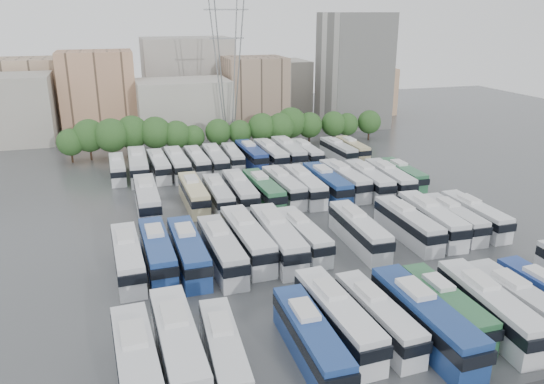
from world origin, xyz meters
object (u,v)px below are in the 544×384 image
object	(u,v)px
bus_r1_s0	(128,257)
bus_r1_s3	(221,249)
bus_r0_s5	(337,317)
bus_r0_s7	(424,318)
bus_r1_s4	(247,238)
bus_r1_s10	(408,224)
bus_r0_s4	(311,339)
bus_r3_s7	(251,155)
bus_r0_s1	(178,346)
bus_r0_s2	(224,352)
bus_r1_s5	(277,238)
bus_r2_s11	(368,180)
bus_r3_s13	(352,149)
bus_r2_s5	(240,191)
bus_r3_s1	(138,165)
electricity_pylon	(227,51)
bus_r1_s8	(359,230)
apartment_tower	(354,70)
bus_r1_s2	(188,251)
bus_r3_s10	(306,153)
bus_r2_s3	(194,194)
bus_r1_s12	(453,218)
bus_r2_s9	(327,183)
bus_r1_s11	(431,219)
bus_r2_s7	(283,186)
bus_r3_s3	(177,163)
bus_r2_s8	(305,185)
bus_r2_s4	(218,195)
bus_r1_s6	(303,235)
bus_r3_s6	(233,157)
bus_r2_s6	(263,190)
bus_r2_s1	(147,199)
bus_r0_s8	(446,306)
bus_r1_s13	(475,215)
bus_r3_s5	(215,160)
bus_r0_s0	(138,368)
bus_r2_s13	(403,175)
bus_r3_s0	(117,168)
bus_r3_s4	(197,161)
bus_r0_s6	(378,316)
bus_r3_s8	(271,155)
bus_r2_s12	(389,179)
bus_r3_s9	(288,152)
bus_r3_s2	(159,165)
bus_r0_s9	(489,307)
bus_r3_s12	(338,150)

from	to	relation	value
bus_r1_s0	bus_r1_s3	xyz separation A→B (m)	(9.74, -1.15, 0.08)
bus_r0_s5	bus_r0_s7	distance (m)	7.23
bus_r1_s4	bus_r1_s10	xyz separation A→B (m)	(19.79, -1.06, -0.14)
bus_r0_s4	bus_r1_s3	size ratio (longest dim) A/B	0.94
bus_r0_s4	bus_r3_s7	world-z (taller)	bus_r3_s7
bus_r0_s1	bus_r0_s2	bearing A→B (deg)	-24.33
bus_r1_s5	bus_r2_s11	bearing A→B (deg)	40.84
bus_r1_s10	bus_r3_s13	xyz separation A→B (m)	(9.77, 36.46, -0.23)
bus_r2_s5	bus_r3_s1	distance (m)	21.85
electricity_pylon	bus_r1_s8	size ratio (longest dim) A/B	2.69
apartment_tower	bus_r1_s2	world-z (taller)	apartment_tower
bus_r3_s10	bus_r1_s10	bearing A→B (deg)	-90.94
bus_r2_s3	bus_r2_s5	distance (m)	6.57
bus_r0_s4	bus_r1_s12	xyz separation A→B (m)	(26.38, 19.10, -0.12)
bus_r2_s9	bus_r1_s11	bearing A→B (deg)	-68.72
bus_r2_s7	bus_r3_s3	xyz separation A→B (m)	(-13.34, 16.75, 0.04)
bus_r1_s3	bus_r2_s8	distance (m)	24.56
bus_r2_s4	bus_r2_s9	world-z (taller)	bus_r2_s9
bus_r1_s6	bus_r2_s7	bearing A→B (deg)	76.28
bus_r0_s2	bus_r3_s1	size ratio (longest dim) A/B	0.85
apartment_tower	bus_r3_s6	distance (m)	45.94
bus_r2_s11	bus_r2_s6	bearing A→B (deg)	-179.02
bus_r1_s8	bus_r2_s1	distance (m)	29.32
bus_r0_s8	bus_r1_s0	size ratio (longest dim) A/B	0.92
bus_r2_s8	bus_r3_s3	size ratio (longest dim) A/B	0.99
bus_r1_s8	bus_r1_s13	world-z (taller)	bus_r1_s8
apartment_tower	bus_r3_s5	size ratio (longest dim) A/B	2.10
bus_r0_s0	bus_r1_s3	distance (m)	20.53
bus_r2_s3	bus_r1_s2	bearing A→B (deg)	-101.51
bus_r1_s10	bus_r2_s4	size ratio (longest dim) A/B	1.06
apartment_tower	bus_r2_s13	size ratio (longest dim) A/B	2.28
bus_r1_s2	bus_r1_s4	distance (m)	6.88
bus_r0_s1	bus_r0_s7	world-z (taller)	bus_r0_s7
bus_r1_s10	bus_r3_s0	distance (m)	48.60
bus_r3_s4	bus_r3_s7	size ratio (longest dim) A/B	0.96
bus_r0_s6	bus_r1_s11	bearing A→B (deg)	43.81
bus_r1_s10	bus_r1_s11	xyz separation A→B (m)	(3.50, 0.37, 0.06)
bus_r1_s6	bus_r3_s8	distance (m)	35.73
bus_r2_s5	bus_r2_s13	distance (m)	26.68
bus_r2_s9	bus_r2_s12	world-z (taller)	bus_r2_s9
bus_r1_s0	bus_r3_s7	size ratio (longest dim) A/B	1.00
bus_r3_s9	bus_r3_s2	bearing A→B (deg)	-176.33
bus_r0_s9	bus_r3_s5	world-z (taller)	bus_r0_s9
bus_r3_s0	bus_r1_s12	bearing A→B (deg)	-42.47
bus_r0_s2	bus_r1_s6	distance (m)	23.24
bus_r3_s1	bus_r3_s8	bearing A→B (deg)	2.72
bus_r0_s2	bus_r3_s12	bearing A→B (deg)	61.38
bus_r2_s11	bus_r3_s5	distance (m)	27.15
bus_r1_s0	bus_r1_s10	bearing A→B (deg)	-2.66
bus_r2_s3	bus_r1_s11	bearing A→B (deg)	-35.56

